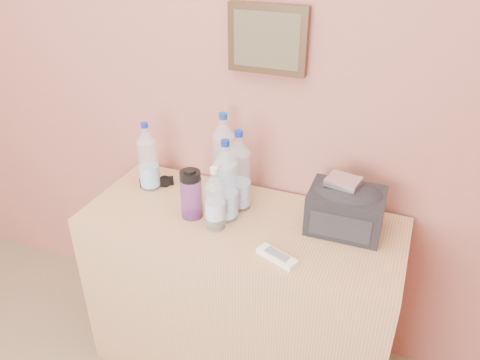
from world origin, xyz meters
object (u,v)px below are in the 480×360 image
object	(u,v)px
pet_large_a	(148,160)
pet_large_d	(226,185)
pet_large_b	(224,158)
sunglasses	(157,182)
toiletry_bag	(346,208)
dresser	(241,294)
nalgene_bottle	(191,194)
pet_small	(215,202)
pet_large_c	(239,175)
ac_remote	(277,257)
foil_packet	(343,181)

from	to	relation	value
pet_large_a	pet_large_d	size ratio (longest dim) A/B	0.91
pet_large_a	pet_large_b	world-z (taller)	pet_large_b
sunglasses	pet_large_a	bearing A→B (deg)	-164.97
sunglasses	toiletry_bag	xyz separation A→B (m)	(0.81, -0.01, 0.07)
pet_large_b	dresser	bearing A→B (deg)	-49.96
dresser	nalgene_bottle	xyz separation A→B (m)	(-0.19, -0.05, 0.49)
pet_small	dresser	bearing A→B (deg)	50.29
pet_large_a	nalgene_bottle	xyz separation A→B (m)	(0.27, -0.13, -0.03)
pet_large_c	pet_small	distance (m)	0.17
ac_remote	toiletry_bag	distance (m)	0.33
pet_large_c	pet_large_d	bearing A→B (deg)	-100.56
pet_large_a	pet_large_c	xyz separation A→B (m)	(0.41, -0.00, 0.01)
pet_small	sunglasses	size ratio (longest dim) A/B	1.75
toiletry_bag	pet_small	bearing A→B (deg)	-160.74
sunglasses	ac_remote	world-z (taller)	sunglasses
dresser	foil_packet	world-z (taller)	foil_packet
pet_large_d	pet_small	world-z (taller)	pet_large_d
pet_large_d	nalgene_bottle	world-z (taller)	pet_large_d
pet_small	sunglasses	world-z (taller)	pet_small
sunglasses	foil_packet	bearing A→B (deg)	-32.70
pet_large_c	pet_large_d	size ratio (longest dim) A/B	1.01
pet_large_a	toiletry_bag	bearing A→B (deg)	0.34
pet_large_c	ac_remote	xyz separation A→B (m)	(0.25, -0.26, -0.14)
pet_large_a	sunglasses	bearing A→B (deg)	47.15
dresser	pet_large_c	world-z (taller)	pet_large_c
pet_large_b	toiletry_bag	world-z (taller)	pet_large_b
pet_large_c	pet_large_d	xyz separation A→B (m)	(-0.02, -0.09, -0.00)
dresser	pet_large_a	bearing A→B (deg)	169.93
pet_large_c	toiletry_bag	xyz separation A→B (m)	(0.42, 0.01, -0.05)
pet_large_a	pet_large_b	distance (m)	0.32
pet_large_b	nalgene_bottle	world-z (taller)	pet_large_b
nalgene_bottle	ac_remote	xyz separation A→B (m)	(0.39, -0.13, -0.09)
pet_large_d	toiletry_bag	size ratio (longest dim) A/B	1.22
pet_large_d	pet_small	size ratio (longest dim) A/B	1.29
pet_large_a	pet_small	size ratio (longest dim) A/B	1.18
dresser	pet_large_b	world-z (taller)	pet_large_b
nalgene_bottle	foil_packet	bearing A→B (deg)	14.76
pet_large_c	ac_remote	size ratio (longest dim) A/B	2.22
sunglasses	toiletry_bag	size ratio (longest dim) A/B	0.54
pet_large_a	nalgene_bottle	size ratio (longest dim) A/B	1.46
ac_remote	pet_large_c	bearing A→B (deg)	154.51
pet_large_a	pet_large_d	bearing A→B (deg)	-12.59
nalgene_bottle	pet_large_a	bearing A→B (deg)	153.95
nalgene_bottle	sunglasses	distance (m)	0.30
dresser	pet_large_d	xyz separation A→B (m)	(-0.06, -0.01, 0.53)
pet_small	ac_remote	bearing A→B (deg)	-19.01
pet_large_a	pet_small	world-z (taller)	pet_large_a
sunglasses	toiletry_bag	distance (m)	0.81
dresser	pet_large_b	xyz separation A→B (m)	(-0.15, 0.18, 0.54)
pet_small	toiletry_bag	bearing A→B (deg)	20.72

